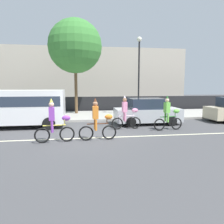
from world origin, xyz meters
TOP-DOWN VIEW (x-y plane):
  - ground_plane at (0.00, 0.00)m, footprint 80.00×80.00m
  - road_centre_line at (0.00, -0.50)m, footprint 36.00×0.14m
  - sidewalk_curb at (0.00, 6.50)m, footprint 60.00×5.00m
  - fence_line at (0.00, 9.40)m, footprint 40.00×0.08m
  - building_backdrop at (-1.99, 18.00)m, footprint 28.00×8.00m
  - parade_cyclist_purple at (-1.49, -1.02)m, footprint 1.72×0.50m
  - parade_cyclist_orange at (0.39, -0.92)m, footprint 1.72×0.50m
  - parade_cyclist_pink at (2.19, 1.30)m, footprint 1.72×0.50m
  - parade_cyclist_lime at (4.40, 0.66)m, footprint 1.72×0.51m
  - parked_van_white at (-3.74, 2.70)m, footprint 5.00×2.22m
  - parked_car_silver at (3.82, 2.65)m, footprint 4.10×1.92m
  - street_lamp_post at (4.06, 5.60)m, footprint 0.36×0.36m
  - street_tree_near_lamp at (-0.66, 7.50)m, footprint 4.27×4.27m

SIDE VIEW (x-z plane):
  - ground_plane at x=0.00m, z-range 0.00..0.00m
  - road_centre_line at x=0.00m, z-range 0.00..0.01m
  - sidewalk_curb at x=0.00m, z-range 0.00..0.15m
  - fence_line at x=0.00m, z-range 0.00..1.40m
  - parked_car_silver at x=3.82m, z-range -0.04..1.60m
  - parade_cyclist_purple at x=-1.49m, z-range -0.12..1.80m
  - parade_cyclist_orange at x=0.39m, z-range -0.12..1.80m
  - parade_cyclist_pink at x=2.19m, z-range -0.12..1.80m
  - parade_cyclist_lime at x=4.40m, z-range -0.12..1.80m
  - parked_van_white at x=-3.74m, z-range 0.19..2.37m
  - building_backdrop at x=-1.99m, z-range 0.00..6.64m
  - street_lamp_post at x=4.06m, z-range 1.06..6.92m
  - street_tree_near_lamp at x=-0.66m, z-range 1.76..9.27m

